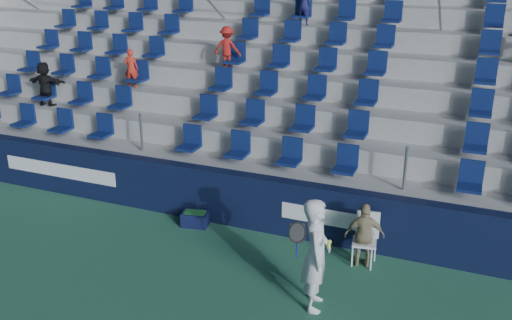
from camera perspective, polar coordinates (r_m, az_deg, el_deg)
The scene contains 7 objects.
ground at distance 9.96m, azimuth -7.45°, elevation -14.39°, with size 70.00×70.00×0.00m, color #2E6C4D.
sponsor_wall at distance 12.11m, azimuth -0.24°, elevation -4.21°, with size 24.00×0.32×1.20m.
grandstand at distance 16.21m, azimuth 6.73°, elevation 7.81°, with size 24.00×8.17×6.63m.
tennis_player at distance 9.44m, azimuth 6.02°, elevation -9.38°, with size 0.72×0.81×1.96m.
line_judge_chair at distance 11.06m, azimuth 10.95°, elevation -7.32°, with size 0.51×0.52×1.01m.
line_judge at distance 10.89m, azimuth 10.79°, elevation -7.41°, with size 0.74×0.31×1.27m, color tan.
ball_bin at distance 12.45m, azimuth -6.10°, elevation -5.80°, with size 0.62×0.47×0.32m.
Camera 1 is at (4.23, -7.00, 5.68)m, focal length 40.00 mm.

